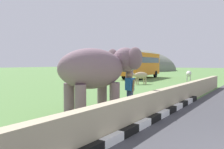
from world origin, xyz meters
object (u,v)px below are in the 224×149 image
(elephant, at_px, (99,69))
(bus_orange, at_px, (141,63))
(cow_near, at_px, (141,76))
(person_handler, at_px, (130,88))
(cow_mid, at_px, (189,74))

(elephant, xyz_separation_m, bus_orange, (21.28, 8.48, 0.26))
(elephant, distance_m, cow_near, 13.59)
(person_handler, bearing_deg, elephant, 152.94)
(bus_orange, relative_size, cow_near, 5.11)
(cow_near, bearing_deg, elephant, -161.33)
(elephant, relative_size, bus_orange, 0.44)
(person_handler, xyz_separation_m, cow_near, (11.44, 5.06, -0.06))
(cow_mid, bearing_deg, bus_orange, 72.81)
(cow_mid, bearing_deg, cow_near, 153.78)
(cow_near, xyz_separation_m, cow_mid, (6.21, -3.06, 0.00))
(elephant, relative_size, cow_near, 2.24)
(person_handler, distance_m, cow_mid, 17.77)
(person_handler, xyz_separation_m, bus_orange, (19.88, 9.19, 1.16))
(bus_orange, relative_size, cow_mid, 4.82)
(bus_orange, bearing_deg, person_handler, -155.19)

